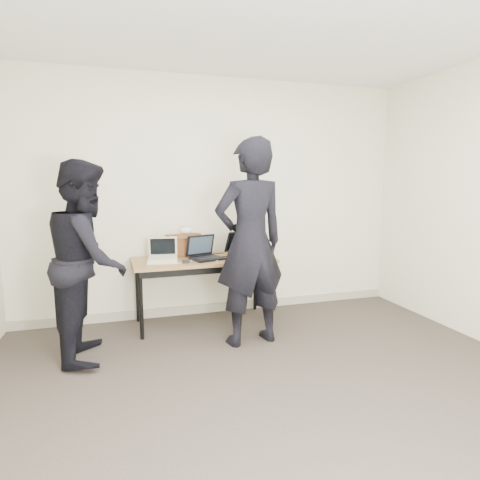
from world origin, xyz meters
name	(u,v)px	position (x,y,z in m)	size (l,w,h in m)	color
room	(299,213)	(0.00, 0.00, 1.35)	(4.60, 4.60, 2.80)	#3C342D
desk	(204,264)	(-0.22, 1.89, 0.66)	(1.51, 0.68, 0.72)	olive
laptop_beige	(163,257)	(-0.66, 1.87, 0.77)	(0.34, 0.33, 0.24)	beige
laptop_center	(205,254)	(-0.21, 1.88, 0.78)	(0.41, 0.40, 0.25)	black
laptop_right	(244,248)	(0.29, 2.07, 0.78)	(0.47, 0.46, 0.26)	black
leather_satchel	(184,245)	(-0.40, 2.12, 0.85)	(0.38, 0.24, 0.25)	#5C3418
tissue	(186,230)	(-0.37, 2.12, 1.00)	(0.13, 0.10, 0.08)	white
equipment_box	(254,246)	(0.41, 2.08, 0.80)	(0.28, 0.24, 0.16)	black
power_brick	(186,262)	(-0.44, 1.72, 0.73)	(0.08, 0.05, 0.03)	black
cables	(208,258)	(-0.17, 1.89, 0.72)	(1.15, 0.46, 0.01)	black
person_typist	(250,243)	(0.09, 1.25, 0.97)	(0.71, 0.47, 1.94)	black
person_observer	(88,260)	(-1.35, 1.39, 0.86)	(0.84, 0.65, 1.73)	black
baseboard	(217,307)	(0.00, 2.23, 0.05)	(4.50, 0.03, 0.10)	#A79E8A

